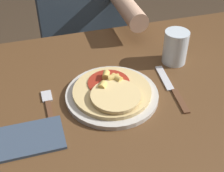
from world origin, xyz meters
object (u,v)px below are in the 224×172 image
object	(u,v)px
pizza	(113,91)
knife	(172,89)
plate	(112,95)
person_diner	(84,23)
drinking_glass	(175,47)
dining_table	(123,124)
fork	(49,108)

from	to	relation	value
pizza	knife	bearing A→B (deg)	-4.00
pizza	knife	size ratio (longest dim) A/B	0.99
plate	person_diner	world-z (taller)	person_diner
drinking_glass	person_diner	size ratio (longest dim) A/B	0.09
pizza	person_diner	bearing A→B (deg)	85.35
plate	drinking_glass	world-z (taller)	drinking_glass
dining_table	pizza	size ratio (longest dim) A/B	5.51
dining_table	knife	world-z (taller)	knife
person_diner	pizza	bearing A→B (deg)	-94.65
fork	knife	distance (m)	0.35
dining_table	pizza	bearing A→B (deg)	-172.81
knife	drinking_glass	distance (m)	0.16
fork	drinking_glass	size ratio (longest dim) A/B	1.62
dining_table	plate	bearing A→B (deg)	-179.46
fork	person_diner	bearing A→B (deg)	70.33
plate	pizza	world-z (taller)	pizza
pizza	person_diner	size ratio (longest dim) A/B	0.19
plate	drinking_glass	size ratio (longest dim) A/B	2.41
drinking_glass	person_diner	xyz separation A→B (m)	(-0.19, 0.53, -0.15)
drinking_glass	person_diner	bearing A→B (deg)	109.71
knife	person_diner	xyz separation A→B (m)	(-0.12, 0.66, -0.10)
pizza	fork	size ratio (longest dim) A/B	1.26
fork	knife	xyz separation A→B (m)	(0.35, -0.02, 0.00)
plate	knife	distance (m)	0.18
person_diner	dining_table	bearing A→B (deg)	-91.55
drinking_glass	person_diner	world-z (taller)	person_diner
dining_table	drinking_glass	distance (m)	0.30
dining_table	plate	xyz separation A→B (m)	(-0.04, -0.00, 0.13)
plate	knife	xyz separation A→B (m)	(0.18, -0.02, -0.00)
dining_table	pizza	world-z (taller)	pizza
dining_table	fork	xyz separation A→B (m)	(-0.21, 0.00, 0.12)
dining_table	person_diner	bearing A→B (deg)	88.45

